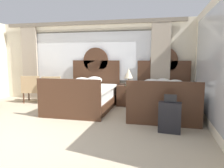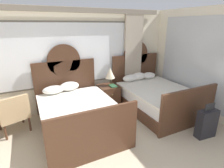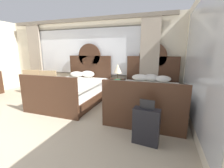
{
  "view_description": "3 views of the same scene",
  "coord_description": "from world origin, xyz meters",
  "px_view_note": "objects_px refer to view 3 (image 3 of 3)",
  "views": [
    {
      "loc": [
        2.34,
        -3.03,
        1.49
      ],
      "look_at": [
        0.99,
        2.75,
        0.74
      ],
      "focal_mm": 34.06,
      "sensor_mm": 36.0,
      "label": 1
    },
    {
      "loc": [
        -0.68,
        -0.81,
        2.29
      ],
      "look_at": [
        1.04,
        2.69,
        0.96
      ],
      "focal_mm": 28.23,
      "sensor_mm": 36.0,
      "label": 2
    },
    {
      "loc": [
        2.73,
        -1.15,
        1.53
      ],
      "look_at": [
        1.49,
        2.47,
        0.7
      ],
      "focal_mm": 24.07,
      "sensor_mm": 36.0,
      "label": 3
    }
  ],
  "objects_px": {
    "bed_near_mirror": "(148,96)",
    "armchair_by_window_left": "(50,81)",
    "book_on_nightstand": "(118,80)",
    "bed_near_window": "(75,90)",
    "suitcase_on_floor": "(146,126)",
    "nightstand_between_beds": "(116,89)",
    "armchair_by_window_centre": "(35,80)",
    "table_lamp_on_nightstand": "(118,69)"
  },
  "relations": [
    {
      "from": "bed_near_mirror",
      "to": "armchair_by_window_left",
      "type": "bearing_deg",
      "value": 173.15
    },
    {
      "from": "book_on_nightstand",
      "to": "bed_near_window",
      "type": "bearing_deg",
      "value": -153.47
    },
    {
      "from": "bed_near_window",
      "to": "suitcase_on_floor",
      "type": "xyz_separation_m",
      "value": [
        2.34,
        -1.53,
        -0.06
      ]
    },
    {
      "from": "bed_near_window",
      "to": "nightstand_between_beds",
      "type": "distance_m",
      "value": 1.32
    },
    {
      "from": "suitcase_on_floor",
      "to": "armchair_by_window_centre",
      "type": "bearing_deg",
      "value": 155.76
    },
    {
      "from": "bed_near_mirror",
      "to": "armchair_by_window_left",
      "type": "distance_m",
      "value": 3.52
    },
    {
      "from": "armchair_by_window_left",
      "to": "nightstand_between_beds",
      "type": "bearing_deg",
      "value": 6.63
    },
    {
      "from": "armchair_by_window_centre",
      "to": "table_lamp_on_nightstand",
      "type": "bearing_deg",
      "value": 4.94
    },
    {
      "from": "book_on_nightstand",
      "to": "suitcase_on_floor",
      "type": "height_order",
      "value": "suitcase_on_floor"
    },
    {
      "from": "bed_near_mirror",
      "to": "bed_near_window",
      "type": "bearing_deg",
      "value": -179.77
    },
    {
      "from": "book_on_nightstand",
      "to": "armchair_by_window_centre",
      "type": "height_order",
      "value": "armchair_by_window_centre"
    },
    {
      "from": "book_on_nightstand",
      "to": "armchair_by_window_centre",
      "type": "bearing_deg",
      "value": -176.96
    },
    {
      "from": "armchair_by_window_centre",
      "to": "suitcase_on_floor",
      "type": "xyz_separation_m",
      "value": [
        4.35,
        -1.96,
        -0.17
      ]
    },
    {
      "from": "bed_near_window",
      "to": "book_on_nightstand",
      "type": "bearing_deg",
      "value": 26.53
    },
    {
      "from": "table_lamp_on_nightstand",
      "to": "armchair_by_window_centre",
      "type": "relative_size",
      "value": 0.58
    },
    {
      "from": "nightstand_between_beds",
      "to": "book_on_nightstand",
      "type": "distance_m",
      "value": 0.36
    },
    {
      "from": "bed_near_mirror",
      "to": "armchair_by_window_centre",
      "type": "relative_size",
      "value": 2.53
    },
    {
      "from": "bed_near_mirror",
      "to": "armchair_by_window_centre",
      "type": "xyz_separation_m",
      "value": [
        -4.23,
        0.42,
        0.11
      ]
    },
    {
      "from": "bed_near_window",
      "to": "book_on_nightstand",
      "type": "distance_m",
      "value": 1.37
    },
    {
      "from": "nightstand_between_beds",
      "to": "table_lamp_on_nightstand",
      "type": "distance_m",
      "value": 0.68
    },
    {
      "from": "table_lamp_on_nightstand",
      "to": "nightstand_between_beds",
      "type": "bearing_deg",
      "value": 175.79
    },
    {
      "from": "bed_near_mirror",
      "to": "table_lamp_on_nightstand",
      "type": "bearing_deg",
      "value": 146.48
    },
    {
      "from": "book_on_nightstand",
      "to": "suitcase_on_floor",
      "type": "bearing_deg",
      "value": -61.86
    },
    {
      "from": "nightstand_between_beds",
      "to": "book_on_nightstand",
      "type": "height_order",
      "value": "book_on_nightstand"
    },
    {
      "from": "suitcase_on_floor",
      "to": "nightstand_between_beds",
      "type": "bearing_deg",
      "value": 118.77
    },
    {
      "from": "table_lamp_on_nightstand",
      "to": "armchair_by_window_left",
      "type": "bearing_deg",
      "value": -173.62
    },
    {
      "from": "table_lamp_on_nightstand",
      "to": "suitcase_on_floor",
      "type": "relative_size",
      "value": 0.66
    },
    {
      "from": "book_on_nightstand",
      "to": "nightstand_between_beds",
      "type": "bearing_deg",
      "value": 129.77
    },
    {
      "from": "armchair_by_window_left",
      "to": "armchair_by_window_centre",
      "type": "relative_size",
      "value": 1.0
    },
    {
      "from": "armchair_by_window_left",
      "to": "suitcase_on_floor",
      "type": "bearing_deg",
      "value": -28.43
    },
    {
      "from": "bed_near_window",
      "to": "armchair_by_window_centre",
      "type": "bearing_deg",
      "value": 168.0
    },
    {
      "from": "bed_near_mirror",
      "to": "armchair_by_window_centre",
      "type": "height_order",
      "value": "bed_near_mirror"
    },
    {
      "from": "bed_near_mirror",
      "to": "nightstand_between_beds",
      "type": "bearing_deg",
      "value": 147.71
    },
    {
      "from": "bed_near_window",
      "to": "bed_near_mirror",
      "type": "xyz_separation_m",
      "value": [
        2.21,
        0.01,
        0.0
      ]
    },
    {
      "from": "bed_near_window",
      "to": "armchair_by_window_left",
      "type": "relative_size",
      "value": 2.53
    },
    {
      "from": "armchair_by_window_left",
      "to": "bed_near_mirror",
      "type": "bearing_deg",
      "value": -6.85
    },
    {
      "from": "armchair_by_window_centre",
      "to": "armchair_by_window_left",
      "type": "bearing_deg",
      "value": 0.06
    },
    {
      "from": "bed_near_mirror",
      "to": "table_lamp_on_nightstand",
      "type": "height_order",
      "value": "bed_near_mirror"
    },
    {
      "from": "armchair_by_window_left",
      "to": "suitcase_on_floor",
      "type": "distance_m",
      "value": 4.12
    },
    {
      "from": "bed_near_mirror",
      "to": "table_lamp_on_nightstand",
      "type": "relative_size",
      "value": 4.37
    },
    {
      "from": "book_on_nightstand",
      "to": "armchair_by_window_left",
      "type": "height_order",
      "value": "armchair_by_window_left"
    },
    {
      "from": "nightstand_between_beds",
      "to": "armchair_by_window_centre",
      "type": "distance_m",
      "value": 3.14
    }
  ]
}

